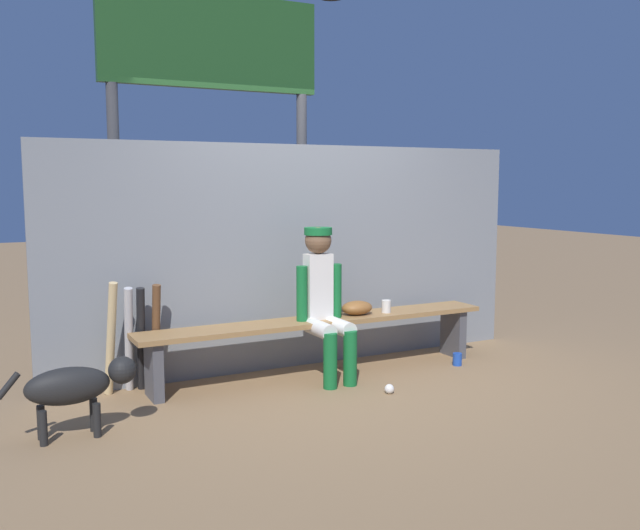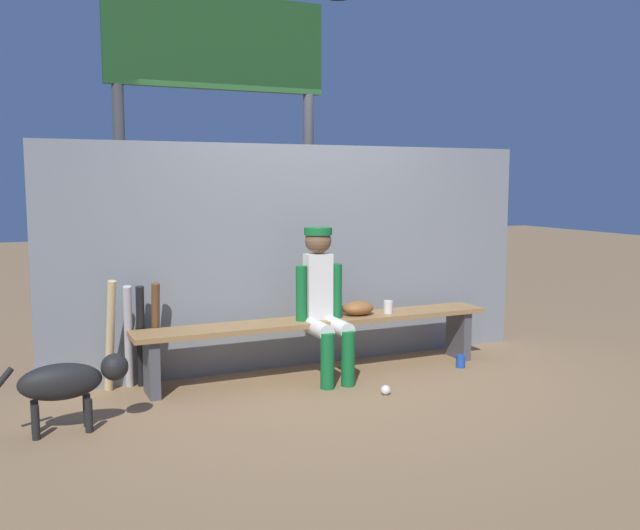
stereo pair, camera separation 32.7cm
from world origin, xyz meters
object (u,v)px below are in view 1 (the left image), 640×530
(baseball_glove, at_px, (357,308))
(bat_wood_dark, at_px, (156,337))
(baseball, at_px, (389,389))
(dugout_bench, at_px, (320,330))
(bat_aluminum_silver, at_px, (129,340))
(scoreboard, at_px, (219,85))
(dog, at_px, (77,386))
(cup_on_bench, at_px, (386,306))
(player_seated, at_px, (324,297))
(bat_wood_natural, at_px, (111,339))
(bat_aluminum_black, at_px, (141,339))
(cup_on_ground, at_px, (457,359))

(baseball_glove, relative_size, bat_wood_dark, 0.33)
(baseball, bearing_deg, baseball_glove, 79.88)
(dugout_bench, relative_size, bat_wood_dark, 3.69)
(baseball, bearing_deg, dugout_bench, 108.10)
(bat_aluminum_silver, xyz_separation_m, scoreboard, (1.06, 0.86, 2.07))
(dugout_bench, height_order, scoreboard, scoreboard)
(bat_wood_dark, distance_m, dog, 1.06)
(bat_wood_dark, relative_size, baseball, 11.35)
(baseball, xyz_separation_m, cup_on_bench, (0.40, 0.67, 0.50))
(player_seated, relative_size, cup_on_bench, 11.33)
(cup_on_bench, bearing_deg, bat_wood_dark, 172.24)
(dugout_bench, bearing_deg, cup_on_bench, -3.03)
(scoreboard, bearing_deg, baseball, -68.83)
(dugout_bench, relative_size, bat_aluminum_silver, 3.68)
(cup_on_bench, bearing_deg, baseball_glove, 173.05)
(dugout_bench, height_order, baseball, dugout_bench)
(bat_wood_dark, bearing_deg, bat_aluminum_silver, -178.59)
(bat_wood_natural, bearing_deg, bat_aluminum_silver, 14.32)
(bat_aluminum_black, height_order, bat_aluminum_silver, bat_aluminum_silver)
(bat_aluminum_silver, distance_m, bat_wood_natural, 0.15)
(bat_wood_natural, distance_m, dog, 0.83)
(baseball, bearing_deg, bat_aluminum_black, 150.18)
(bat_wood_dark, relative_size, cup_on_ground, 7.63)
(cup_on_bench, bearing_deg, baseball, -120.75)
(bat_wood_natural, bearing_deg, player_seated, -10.36)
(scoreboard, xyz_separation_m, dog, (-1.56, -1.64, -2.16))
(player_seated, distance_m, dog, 2.08)
(scoreboard, bearing_deg, dugout_bench, -66.89)
(dog, bearing_deg, player_seated, 12.47)
(bat_aluminum_silver, relative_size, bat_wood_natural, 0.94)
(cup_on_bench, bearing_deg, cup_on_ground, -24.11)
(player_seated, distance_m, cup_on_ground, 1.40)
(baseball_glove, bearing_deg, bat_wood_dark, 172.11)
(cup_on_ground, xyz_separation_m, cup_on_bench, (-0.58, 0.26, 0.48))
(baseball, xyz_separation_m, cup_on_ground, (0.99, 0.41, 0.02))
(cup_on_ground, bearing_deg, player_seated, 171.48)
(dog, bearing_deg, cup_on_bench, 11.08)
(bat_wood_dark, bearing_deg, scoreboard, 45.09)
(baseball_glove, xyz_separation_m, baseball, (-0.13, -0.71, -0.51))
(dugout_bench, relative_size, player_seated, 2.49)
(bat_wood_natural, bearing_deg, baseball, -25.35)
(dugout_bench, xyz_separation_m, bat_aluminum_black, (-1.43, 0.24, 0.02))
(dugout_bench, bearing_deg, dog, -164.69)
(bat_aluminum_black, relative_size, bat_wood_natural, 0.92)
(dugout_bench, bearing_deg, baseball_glove, 0.00)
(baseball, bearing_deg, bat_wood_dark, 148.76)
(dugout_bench, xyz_separation_m, player_seated, (-0.02, -0.11, 0.29))
(player_seated, xyz_separation_m, bat_aluminum_black, (-1.41, 0.35, -0.27))
(baseball, xyz_separation_m, scoreboard, (-0.70, 1.80, 2.46))
(dugout_bench, bearing_deg, bat_wood_dark, 170.01)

